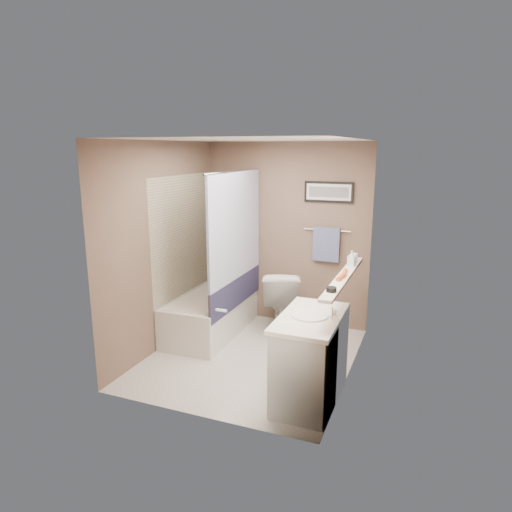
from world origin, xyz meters
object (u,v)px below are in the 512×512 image
at_px(candle_bowl_near, 331,289).
at_px(soap_bottle, 352,258).
at_px(bathtub, 211,314).
at_px(vanity, 310,361).
at_px(hair_brush_back, 344,273).
at_px(glass_jar, 354,258).
at_px(toilet, 282,300).
at_px(hair_brush_front, 341,276).

height_order(candle_bowl_near, soap_bottle, soap_bottle).
xyz_separation_m(bathtub, soap_bottle, (1.79, -0.24, 0.95)).
xyz_separation_m(vanity, candle_bowl_near, (0.19, -0.07, 0.73)).
bearing_deg(candle_bowl_near, soap_bottle, 90.00).
distance_m(hair_brush_back, glass_jar, 0.54).
distance_m(toilet, candle_bowl_near, 2.01).
bearing_deg(vanity, soap_bottle, 80.00).
xyz_separation_m(bathtub, toilet, (0.81, 0.41, 0.16)).
bearing_deg(vanity, bathtub, 146.90).
distance_m(hair_brush_back, soap_bottle, 0.40).
height_order(bathtub, hair_brush_front, hair_brush_front).
bearing_deg(soap_bottle, bathtub, 172.46).
height_order(bathtub, glass_jar, glass_jar).
xyz_separation_m(vanity, hair_brush_front, (0.19, 0.36, 0.74)).
height_order(glass_jar, soap_bottle, soap_bottle).
relative_size(bathtub, candle_bowl_near, 16.67).
relative_size(hair_brush_front, glass_jar, 2.20).
bearing_deg(hair_brush_back, hair_brush_front, -90.00).
height_order(candle_bowl_near, hair_brush_back, hair_brush_back).
distance_m(toilet, hair_brush_front, 1.69).
distance_m(vanity, candle_bowl_near, 0.76).
bearing_deg(glass_jar, toilet, 152.81).
relative_size(bathtub, hair_brush_back, 6.82).
height_order(candle_bowl_near, hair_brush_front, hair_brush_front).
relative_size(toilet, glass_jar, 8.15).
bearing_deg(bathtub, hair_brush_back, -20.65).
bearing_deg(hair_brush_front, bathtub, 156.89).
relative_size(toilet, soap_bottle, 5.07).
height_order(bathtub, toilet, toilet).
distance_m(bathtub, hair_brush_front, 2.13).
bearing_deg(bathtub, hair_brush_front, -24.26).
height_order(vanity, candle_bowl_near, candle_bowl_near).
bearing_deg(hair_brush_front, candle_bowl_near, -90.00).
relative_size(hair_brush_front, soap_bottle, 1.37).
height_order(hair_brush_front, glass_jar, glass_jar).
bearing_deg(candle_bowl_near, hair_brush_back, 90.00).
height_order(toilet, hair_brush_back, hair_brush_back).
distance_m(toilet, glass_jar, 1.33).
bearing_deg(candle_bowl_near, vanity, 157.95).
height_order(bathtub, candle_bowl_near, candle_bowl_near).
xyz_separation_m(bathtub, hair_brush_front, (1.79, -0.76, 0.89)).
distance_m(vanity, soap_bottle, 1.20).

